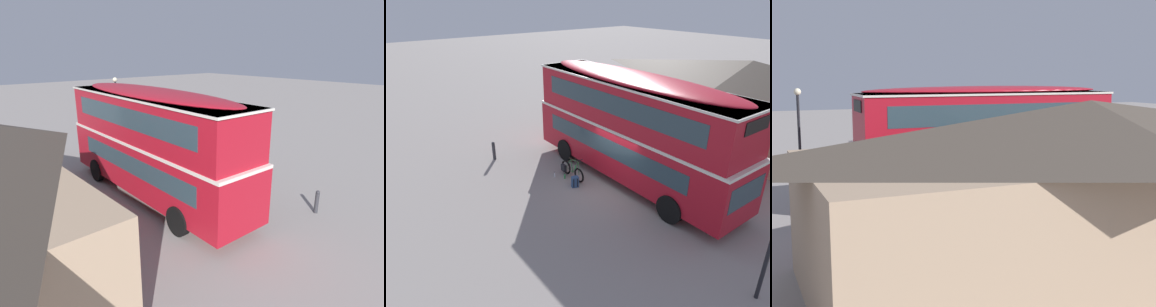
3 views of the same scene
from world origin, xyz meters
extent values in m
plane|color=gray|center=(0.00, 0.00, 0.00)|extent=(120.00, 120.00, 0.00)
cylinder|color=black|center=(3.06, 2.23, 0.55)|extent=(1.11, 0.30, 1.10)
cylinder|color=black|center=(3.01, -0.14, 0.55)|extent=(1.11, 0.30, 1.10)
cylinder|color=black|center=(-3.61, 2.37, 0.55)|extent=(1.11, 0.30, 1.10)
cylinder|color=black|center=(-3.66, -0.01, 0.55)|extent=(1.11, 0.30, 1.10)
cube|color=#B21423|center=(-0.30, 1.11, 1.52)|extent=(10.81, 2.72, 2.10)
cube|color=white|center=(-0.30, 1.11, 2.60)|extent=(10.83, 2.74, 0.12)
cube|color=#B21423|center=(-0.30, 1.11, 3.58)|extent=(10.48, 2.66, 1.90)
ellipsoid|color=#B21423|center=(-0.30, 1.11, 4.61)|extent=(10.27, 2.61, 0.36)
cube|color=#2D424C|center=(5.06, 1.00, 1.77)|extent=(0.10, 2.05, 0.90)
cube|color=black|center=(4.91, 1.01, 4.10)|extent=(0.09, 1.38, 0.44)
cube|color=#2D424C|center=(-0.53, -0.12, 1.82)|extent=(8.39, 0.21, 0.76)
cube|color=#2D424C|center=(-0.33, -0.10, 3.73)|extent=(8.82, 0.22, 0.80)
cube|color=#2D424C|center=(-0.48, 2.36, 1.82)|extent=(8.39, 0.21, 0.76)
cube|color=#2D424C|center=(-0.28, 2.33, 3.73)|extent=(8.82, 0.22, 0.80)
cube|color=white|center=(-0.30, 1.11, 4.49)|extent=(10.59, 2.74, 0.08)
torus|color=black|center=(-1.42, -0.93, 0.34)|extent=(0.68, 0.10, 0.68)
torus|color=black|center=(-2.43, -0.89, 0.34)|extent=(0.68, 0.10, 0.68)
cylinder|color=#B2B2B7|center=(-1.42, -0.93, 0.34)|extent=(0.05, 0.10, 0.05)
cylinder|color=#B2B2B7|center=(-2.43, -0.89, 0.34)|extent=(0.05, 0.10, 0.05)
cylinder|color=#2D6B38|center=(-1.69, -0.92, 0.64)|extent=(0.46, 0.05, 0.73)
cylinder|color=#2D6B38|center=(-1.76, -0.91, 0.95)|extent=(0.57, 0.06, 0.12)
cylinder|color=#2D6B38|center=(-1.98, -0.91, 0.59)|extent=(0.18, 0.04, 0.63)
cylinder|color=#2D6B38|center=(-2.17, -0.90, 0.31)|extent=(0.53, 0.05, 0.09)
cylinder|color=#2D6B38|center=(-2.24, -0.90, 0.62)|extent=(0.41, 0.04, 0.58)
cylinder|color=#2D6B38|center=(-1.45, -0.92, 0.67)|extent=(0.09, 0.04, 0.65)
cylinder|color=black|center=(-1.48, -0.92, 1.04)|extent=(0.04, 0.46, 0.03)
ellipsoid|color=black|center=(-2.07, -0.90, 0.93)|extent=(0.26, 0.11, 0.06)
cube|color=black|center=(-2.42, -1.05, 0.36)|extent=(0.28, 0.15, 0.32)
cylinder|color=green|center=(-1.69, -0.92, 0.64)|extent=(0.07, 0.07, 0.18)
cube|color=#2D4C7A|center=(-1.18, -1.33, 0.25)|extent=(0.30, 0.36, 0.50)
ellipsoid|color=#2D4C7A|center=(-1.18, -1.33, 0.50)|extent=(0.28, 0.34, 0.10)
cube|color=navy|center=(-1.29, -1.29, 0.17)|extent=(0.11, 0.21, 0.17)
cylinder|color=black|center=(-1.11, -1.45, 0.25)|extent=(0.05, 0.05, 0.40)
cylinder|color=black|center=(-1.05, -1.29, 0.25)|extent=(0.05, 0.05, 0.40)
cylinder|color=silver|center=(-2.49, -1.51, 0.11)|extent=(0.07, 0.07, 0.23)
cylinder|color=black|center=(-2.49, -1.51, 0.24)|extent=(0.04, 0.04, 0.03)
cylinder|color=green|center=(-2.08, -1.24, 0.12)|extent=(0.07, 0.07, 0.24)
cylinder|color=black|center=(-2.08, -1.24, 0.25)|extent=(0.04, 0.04, 0.03)
cube|color=tan|center=(0.48, 9.12, 1.64)|extent=(14.79, 6.51, 3.28)
pyramid|color=#4C4238|center=(0.48, 9.12, 3.93)|extent=(15.19, 6.91, 1.31)
cube|color=#3D2319|center=(0.53, 5.96, 1.05)|extent=(1.10, 0.06, 2.10)
cube|color=#2D424C|center=(-3.15, 5.90, 1.80)|extent=(1.10, 0.06, 0.90)
cube|color=#2D424C|center=(4.20, 6.01, 1.80)|extent=(1.10, 0.06, 0.90)
cylinder|color=black|center=(6.83, -1.09, 2.23)|extent=(0.11, 0.11, 4.46)
sphere|color=#F2E5BF|center=(6.83, -1.09, 4.58)|extent=(0.28, 0.28, 0.28)
cylinder|color=#333338|center=(-5.95, -2.87, 0.42)|extent=(0.16, 0.16, 0.85)
sphere|color=#333338|center=(-5.95, -2.87, 0.89)|extent=(0.16, 0.16, 0.16)
camera|label=1|loc=(-11.68, 8.72, 6.27)|focal=30.59mm
camera|label=2|loc=(9.45, -9.46, 7.76)|focal=32.70mm
camera|label=3|loc=(9.02, 20.64, 5.27)|focal=49.74mm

